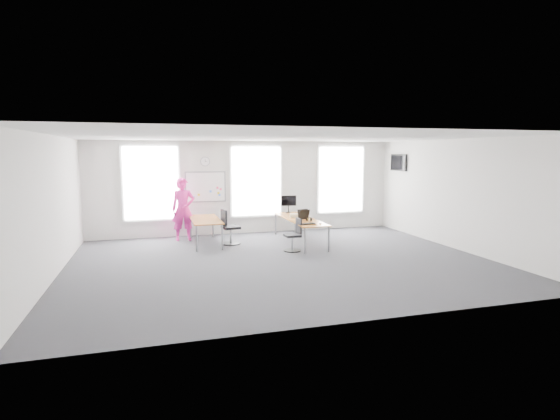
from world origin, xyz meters
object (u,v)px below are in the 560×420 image
object	(u,v)px
desk_left	(205,221)
headphones	(309,219)
chair_right	(294,237)
person	(183,209)
desk_right	(300,220)
chair_left	(229,229)
keyboard	(307,224)
monitor	(289,202)

from	to	relation	value
desk_left	headphones	distance (m)	2.99
chair_right	person	world-z (taller)	person
desk_right	chair_left	size ratio (longest dim) A/B	2.91
chair_right	headphones	bearing A→B (deg)	127.66
desk_left	chair_left	bearing A→B (deg)	-21.04
chair_right	keyboard	distance (m)	0.48
desk_right	chair_right	xyz separation A→B (m)	(-0.50, -1.02, -0.29)
headphones	person	bearing A→B (deg)	146.51
chair_right	person	distance (m)	3.64
desk_right	headphones	size ratio (longest dim) A/B	18.25
desk_left	person	world-z (taller)	person
desk_right	chair_left	world-z (taller)	chair_left
desk_left	person	bearing A→B (deg)	127.67
keyboard	monitor	size ratio (longest dim) A/B	0.82
keyboard	desk_right	bearing A→B (deg)	76.88
chair_left	monitor	bearing A→B (deg)	-75.48
chair_right	chair_left	size ratio (longest dim) A/B	0.87
person	keyboard	bearing A→B (deg)	-40.27
desk_right	person	size ratio (longest dim) A/B	1.56
desk_right	person	xyz separation A→B (m)	(-3.25, 1.31, 0.27)
desk_left	monitor	size ratio (longest dim) A/B	3.65
desk_left	monitor	world-z (taller)	monitor
desk_right	headphones	xyz separation A→B (m)	(0.10, -0.52, 0.09)
monitor	person	bearing A→B (deg)	-176.05
headphones	chair_right	bearing A→B (deg)	-145.25
desk_right	monitor	size ratio (longest dim) A/B	5.36
person	desk_left	bearing A→B (deg)	-54.71
chair_left	keyboard	world-z (taller)	chair_left
chair_left	person	xyz separation A→B (m)	(-1.21, 0.98, 0.50)
headphones	monitor	size ratio (longest dim) A/B	0.29
desk_right	chair_right	bearing A→B (deg)	-116.18
person	keyboard	distance (m)	3.91
desk_left	monitor	bearing A→B (deg)	14.15
desk_left	monitor	distance (m)	2.85
chair_left	person	size ratio (longest dim) A/B	0.54
keyboard	monitor	distance (m)	2.38
chair_left	person	distance (m)	1.64
desk_left	chair_left	distance (m)	0.72
headphones	keyboard	bearing A→B (deg)	-119.99
desk_left	headphones	size ratio (longest dim) A/B	12.41
keyboard	chair_left	bearing A→B (deg)	138.46
desk_right	chair_left	distance (m)	2.08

